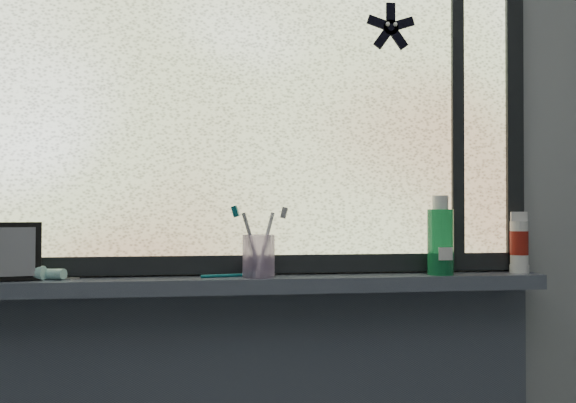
# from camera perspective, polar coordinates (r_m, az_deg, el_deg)

# --- Properties ---
(wall_back) EXTENTS (3.00, 0.01, 2.50)m
(wall_back) POSITION_cam_1_polar(r_m,az_deg,el_deg) (1.80, -3.44, 0.86)
(wall_back) COLOR #9EA3A8
(wall_back) RESTS_ON ground
(windowsill) EXTENTS (1.62, 0.14, 0.04)m
(windowsill) POSITION_cam_1_polar(r_m,az_deg,el_deg) (1.74, -3.23, -7.35)
(windowsill) COLOR #495162
(windowsill) RESTS_ON wall_back
(window_pane) EXTENTS (1.50, 0.01, 1.00)m
(window_pane) POSITION_cam_1_polar(r_m,az_deg,el_deg) (1.81, -3.37, 9.79)
(window_pane) COLOR silver
(window_pane) RESTS_ON wall_back
(frame_bottom) EXTENTS (1.60, 0.03, 0.05)m
(frame_bottom) POSITION_cam_1_polar(r_m,az_deg,el_deg) (1.78, -3.37, -5.57)
(frame_bottom) COLOR black
(frame_bottom) RESTS_ON windowsill
(frame_right) EXTENTS (0.05, 0.03, 1.10)m
(frame_right) POSITION_cam_1_polar(r_m,az_deg,el_deg) (2.02, 19.38, 8.70)
(frame_right) COLOR black
(frame_right) RESTS_ON wall_back
(frame_mullion) EXTENTS (0.03, 0.03, 1.00)m
(frame_mullion) POSITION_cam_1_polar(r_m,az_deg,el_deg) (1.95, 14.75, 9.04)
(frame_mullion) COLOR black
(frame_mullion) RESTS_ON wall_back
(starfish_sticker) EXTENTS (0.15, 0.02, 0.15)m
(starfish_sticker) POSITION_cam_1_polar(r_m,az_deg,el_deg) (1.91, 9.12, 15.03)
(starfish_sticker) COLOR black
(starfish_sticker) RESTS_ON window_pane
(vanity_mirror) EXTENTS (0.13, 0.08, 0.15)m
(vanity_mirror) POSITION_cam_1_polar(r_m,az_deg,el_deg) (1.76, -22.98, -4.12)
(vanity_mirror) COLOR black
(vanity_mirror) RESTS_ON windowsill
(toothpaste_tube) EXTENTS (0.21, 0.11, 0.04)m
(toothpaste_tube) POSITION_cam_1_polar(r_m,az_deg,el_deg) (1.77, -21.14, -5.93)
(toothpaste_tube) COLOR white
(toothpaste_tube) RESTS_ON windowsill
(toothbrush_cup) EXTENTS (0.10, 0.10, 0.11)m
(toothbrush_cup) POSITION_cam_1_polar(r_m,az_deg,el_deg) (1.71, -2.63, -4.87)
(toothbrush_cup) COLOR #C0A2D7
(toothbrush_cup) RESTS_ON windowsill
(toothbrush_lying) EXTENTS (0.20, 0.07, 0.01)m
(toothbrush_lying) POSITION_cam_1_polar(r_m,az_deg,el_deg) (1.73, -5.17, -6.48)
(toothbrush_lying) COLOR #0B5F67
(toothbrush_lying) RESTS_ON windowsill
(mouthwash_bottle) EXTENTS (0.08, 0.08, 0.18)m
(mouthwash_bottle) POSITION_cam_1_polar(r_m,az_deg,el_deg) (1.83, 13.40, -2.92)
(mouthwash_bottle) COLOR #1C9050
(mouthwash_bottle) RESTS_ON windowsill
(cream_tube) EXTENTS (0.06, 0.06, 0.12)m
(cream_tube) POSITION_cam_1_polar(r_m,az_deg,el_deg) (1.95, 19.85, -3.26)
(cream_tube) COLOR silver
(cream_tube) RESTS_ON windowsill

